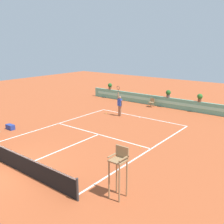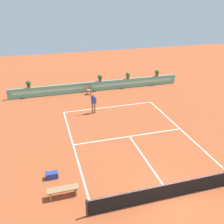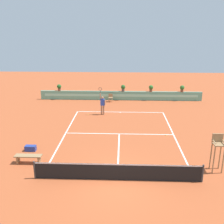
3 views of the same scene
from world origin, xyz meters
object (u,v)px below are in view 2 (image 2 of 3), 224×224
at_px(tennis_ball_near_baseline, 175,131).
at_px(potted_plant_far_left, 28,84).
at_px(potted_plant_centre, 100,78).
at_px(gear_bag, 52,175).
at_px(tennis_player, 93,102).
at_px(tennis_ball_mid_court, 79,115).
at_px(bench_courtside, 63,190).
at_px(potted_plant_right, 128,75).
at_px(potted_plant_far_right, 157,73).
at_px(ball_kid_chair, 89,90).

height_order(tennis_ball_near_baseline, potted_plant_far_left, potted_plant_far_left).
bearing_deg(potted_plant_far_left, potted_plant_centre, 0.00).
relative_size(gear_bag, potted_plant_far_left, 0.97).
height_order(tennis_player, tennis_ball_mid_court, tennis_player).
relative_size(gear_bag, potted_plant_centre, 0.97).
xyz_separation_m(bench_courtside, tennis_ball_mid_court, (2.37, 9.22, -0.34)).
relative_size(bench_courtside, tennis_ball_mid_court, 23.53).
relative_size(gear_bag, potted_plant_right, 0.97).
bearing_deg(potted_plant_right, potted_plant_centre, 180.00).
bearing_deg(tennis_ball_near_baseline, tennis_player, 136.18).
bearing_deg(bench_courtside, potted_plant_far_right, 50.66).
height_order(potted_plant_far_right, potted_plant_centre, same).
bearing_deg(potted_plant_far_left, gear_bag, -85.17).
bearing_deg(ball_kid_chair, potted_plant_far_left, 172.81).
bearing_deg(ball_kid_chair, potted_plant_centre, 28.22).
distance_m(bench_courtside, potted_plant_far_right, 19.11).
bearing_deg(tennis_player, potted_plant_far_right, 32.37).
relative_size(ball_kid_chair, potted_plant_far_right, 1.17).
xyz_separation_m(tennis_player, potted_plant_far_left, (-5.26, 5.32, 0.36)).
distance_m(tennis_ball_mid_court, potted_plant_far_right, 11.28).
xyz_separation_m(gear_bag, potted_plant_far_right, (12.54, 13.12, 1.23)).
height_order(gear_bag, potted_plant_far_left, potted_plant_far_left).
bearing_deg(potted_plant_centre, tennis_ball_near_baseline, -72.48).
height_order(tennis_ball_mid_court, potted_plant_far_left, potted_plant_far_left).
bearing_deg(tennis_player, tennis_ball_mid_court, -170.57).
relative_size(gear_bag, tennis_player, 0.27).
distance_m(ball_kid_chair, gear_bag, 13.25).
height_order(gear_bag, potted_plant_centre, potted_plant_centre).
xyz_separation_m(bench_courtside, potted_plant_centre, (5.61, 14.76, 1.04)).
relative_size(bench_courtside, potted_plant_right, 2.21).
bearing_deg(bench_courtside, tennis_ball_mid_court, 75.58).
distance_m(gear_bag, tennis_player, 8.88).
height_order(tennis_ball_near_baseline, potted_plant_right, potted_plant_right).
xyz_separation_m(bench_courtside, potted_plant_far_right, (12.10, 14.76, 1.04)).
relative_size(tennis_ball_mid_court, potted_plant_far_left, 0.09).
bearing_deg(bench_courtside, gear_bag, 105.32).
relative_size(tennis_player, potted_plant_far_left, 3.57).
bearing_deg(tennis_ball_mid_court, ball_kid_chair, 68.70).
bearing_deg(ball_kid_chair, potted_plant_right, 9.36).
xyz_separation_m(ball_kid_chair, gear_bag, (-4.69, -12.39, -0.30)).
distance_m(tennis_ball_near_baseline, potted_plant_centre, 10.83).
bearing_deg(ball_kid_chair, tennis_ball_mid_court, -111.30).
distance_m(bench_courtside, tennis_ball_near_baseline, 9.93).
xyz_separation_m(bench_courtside, tennis_ball_near_baseline, (8.84, 4.51, -0.34)).
relative_size(bench_courtside, tennis_ball_near_baseline, 23.53).
relative_size(ball_kid_chair, bench_courtside, 0.53).
bearing_deg(tennis_ball_near_baseline, potted_plant_far_right, 72.38).
height_order(tennis_ball_near_baseline, tennis_ball_mid_court, same).
bearing_deg(tennis_player, potted_plant_right, 46.90).
distance_m(bench_courtside, potted_plant_far_left, 14.87).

